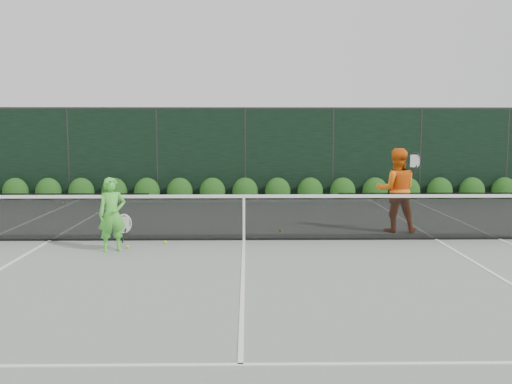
{
  "coord_description": "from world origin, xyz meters",
  "views": [
    {
      "loc": [
        0.07,
        -11.93,
        2.4
      ],
      "look_at": [
        0.26,
        0.3,
        1.0
      ],
      "focal_mm": 40.0,
      "sensor_mm": 36.0,
      "label": 1
    }
  ],
  "objects": [
    {
      "name": "player_man",
      "position": [
        3.49,
        0.96,
        0.96
      ],
      "size": [
        1.0,
        0.82,
        1.92
      ],
      "rotation": [
        0.0,
        0.0,
        3.04
      ],
      "color": "orange",
      "rests_on": "ground"
    },
    {
      "name": "ground",
      "position": [
        0.0,
        0.0,
        0.0
      ],
      "size": [
        80.0,
        80.0,
        0.0
      ],
      "primitive_type": "plane",
      "color": "gray",
      "rests_on": "ground"
    },
    {
      "name": "player_woman",
      "position": [
        -2.54,
        -1.01,
        0.72
      ],
      "size": [
        0.66,
        0.52,
        1.44
      ],
      "rotation": [
        0.0,
        0.0,
        0.4
      ],
      "color": "#53D13D",
      "rests_on": "ground"
    },
    {
      "name": "windscreen_fence",
      "position": [
        0.0,
        -2.71,
        1.51
      ],
      "size": [
        32.0,
        21.07,
        3.06
      ],
      "color": "black",
      "rests_on": "ground"
    },
    {
      "name": "court_lines",
      "position": [
        0.0,
        0.0,
        0.01
      ],
      "size": [
        11.03,
        23.83,
        0.01
      ],
      "color": "white",
      "rests_on": "ground"
    },
    {
      "name": "tennis_net",
      "position": [
        -0.02,
        0.0,
        0.53
      ],
      "size": [
        12.9,
        0.1,
        1.07
      ],
      "color": "black",
      "rests_on": "ground"
    },
    {
      "name": "tennis_balls",
      "position": [
        -1.52,
        0.04,
        0.03
      ],
      "size": [
        3.89,
        1.87,
        0.07
      ],
      "color": "#C6E332",
      "rests_on": "ground"
    },
    {
      "name": "hedge_row",
      "position": [
        -0.0,
        7.15,
        0.23
      ],
      "size": [
        31.66,
        0.65,
        0.94
      ],
      "color": "#133B10",
      "rests_on": "ground"
    }
  ]
}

